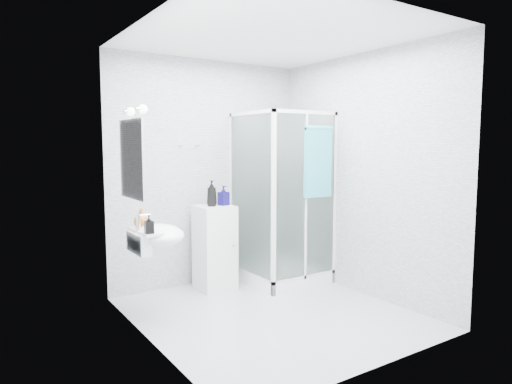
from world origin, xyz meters
TOP-DOWN VIEW (x-y plane):
  - room at (0.00, 0.00)m, footprint 2.40×2.60m
  - shower_enclosure at (0.67, 0.77)m, footprint 0.90×0.95m
  - wall_basin at (-0.99, 0.45)m, footprint 0.46×0.56m
  - mirror at (-1.19, 0.45)m, footprint 0.02×0.60m
  - vanity_lights at (-1.14, 0.45)m, footprint 0.10×0.40m
  - wall_hooks at (-0.25, 1.26)m, footprint 0.23×0.06m
  - storage_cabinet at (-0.08, 1.00)m, footprint 0.40×0.42m
  - hand_towel at (0.88, 0.36)m, footprint 0.37×0.05m
  - shampoo_bottle_a at (-0.12, 0.98)m, footprint 0.12×0.12m
  - shampoo_bottle_b at (0.03, 0.98)m, footprint 0.12×0.12m
  - soap_dispenser_orange at (-1.07, 0.58)m, footprint 0.14×0.14m
  - soap_dispenser_black at (-1.11, 0.26)m, footprint 0.08×0.08m

SIDE VIEW (x-z plane):
  - shower_enclosure at x=0.67m, z-range -0.55..1.45m
  - storage_cabinet at x=-0.08m, z-range 0.00..0.95m
  - wall_basin at x=-0.99m, z-range 0.62..0.97m
  - soap_dispenser_black at x=-1.11m, z-range 0.86..1.02m
  - soap_dispenser_orange at x=-1.07m, z-range 0.86..1.03m
  - shampoo_bottle_b at x=0.03m, z-range 0.95..1.17m
  - shampoo_bottle_a at x=-0.12m, z-range 0.95..1.24m
  - room at x=0.00m, z-range 0.00..2.60m
  - hand_towel at x=0.88m, z-range 1.06..1.85m
  - mirror at x=-1.19m, z-range 1.15..1.85m
  - wall_hooks at x=-0.25m, z-range 1.60..1.64m
  - vanity_lights at x=-1.14m, z-range 1.88..1.96m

